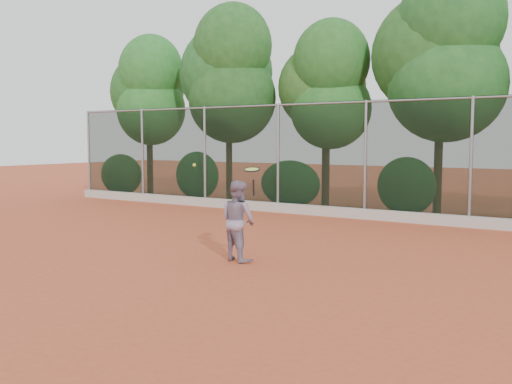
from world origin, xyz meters
The scene contains 7 objects.
ground centered at (0.00, 0.00, 0.00)m, with size 80.00×80.00×0.00m, color #BC4C2C.
concrete_curb centered at (0.00, 6.82, 0.15)m, with size 24.00×0.20×0.30m, color #BAB5AD.
tennis_player centered at (0.22, 0.02, 0.78)m, with size 0.76×0.59×1.56m, color gray.
chainlink_fence centered at (0.00, 7.00, 1.86)m, with size 24.09×0.09×3.50m.
foliage_backdrop centered at (-0.55, 8.98, 4.40)m, with size 23.70×3.63×7.55m.
tennis_racket centered at (0.56, -0.02, 1.74)m, with size 0.41×0.41×0.55m.
tennis_ball_in_flight centered at (-0.59, -0.30, 1.85)m, with size 0.06×0.06×0.06m.
Camera 1 is at (6.40, -8.97, 2.34)m, focal length 40.00 mm.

